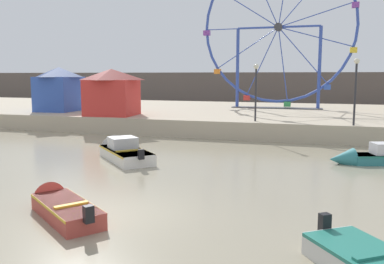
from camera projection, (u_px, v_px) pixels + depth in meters
ground_plane at (124, 212)px, 12.38m from camera, size 240.00×240.00×0.00m
quay_promenade at (255, 116)px, 35.39m from camera, size 110.00×19.73×1.13m
distant_town_skyline at (280, 89)px, 54.73m from camera, size 140.00×3.00×4.40m
motorboat_teal_painted at (379, 157)px, 19.15m from camera, size 5.21×2.68×1.25m
motorboat_faded_red at (59, 205)px, 12.25m from camera, size 3.72×3.13×1.09m
motorboat_white_red_stripe at (121, 151)px, 20.59m from camera, size 4.46×4.44×1.52m
ferris_wheel_blue_frame at (278, 30)px, 35.99m from camera, size 13.18×1.20×13.50m
carnival_booth_blue_tent at (59, 88)px, 34.02m from camera, size 3.35×4.09×3.54m
carnival_booth_red_striped at (112, 91)px, 30.23m from camera, size 3.89×3.57×3.35m
promenade_lamp_near at (356, 82)px, 23.95m from camera, size 0.32×0.32×3.85m
promenade_lamp_far at (256, 83)px, 26.21m from camera, size 0.32×0.32×3.59m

